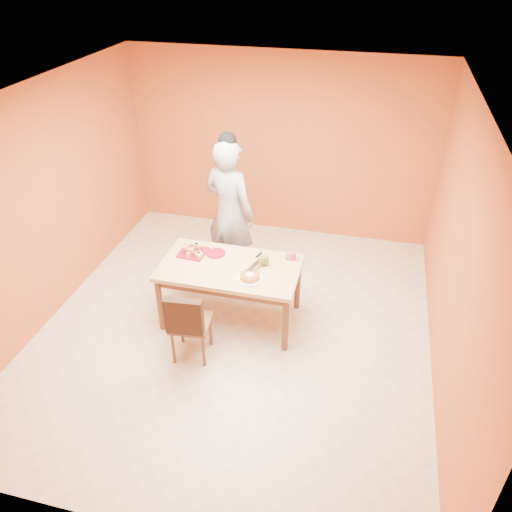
% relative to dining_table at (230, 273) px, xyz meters
% --- Properties ---
extents(floor, '(5.00, 5.00, 0.00)m').
position_rel_dining_table_xyz_m(floor, '(0.10, -0.17, -0.67)').
color(floor, silver).
rests_on(floor, ground).
extents(ceiling, '(5.00, 5.00, 0.00)m').
position_rel_dining_table_xyz_m(ceiling, '(0.10, -0.17, 2.03)').
color(ceiling, silver).
rests_on(ceiling, wall_back).
extents(wall_back, '(4.50, 0.00, 4.50)m').
position_rel_dining_table_xyz_m(wall_back, '(0.10, 2.33, 0.68)').
color(wall_back, '#BE502B').
rests_on(wall_back, floor).
extents(wall_left, '(0.00, 5.00, 5.00)m').
position_rel_dining_table_xyz_m(wall_left, '(-2.15, -0.17, 0.68)').
color(wall_left, '#BE502B').
rests_on(wall_left, floor).
extents(wall_right, '(0.00, 5.00, 5.00)m').
position_rel_dining_table_xyz_m(wall_right, '(2.35, -0.17, 0.68)').
color(wall_right, '#BE502B').
rests_on(wall_right, floor).
extents(dining_table, '(1.60, 0.90, 0.76)m').
position_rel_dining_table_xyz_m(dining_table, '(0.00, 0.00, 0.00)').
color(dining_table, tan).
rests_on(dining_table, floor).
extents(dining_chair, '(0.46, 0.52, 0.91)m').
position_rel_dining_table_xyz_m(dining_chair, '(-0.24, -0.72, -0.19)').
color(dining_chair, brown).
rests_on(dining_chair, floor).
extents(pastry_pile, '(0.28, 0.28, 0.09)m').
position_rel_dining_table_xyz_m(pastry_pile, '(-0.51, 0.16, 0.16)').
color(pastry_pile, tan).
rests_on(pastry_pile, pastry_platter).
extents(person, '(0.83, 0.68, 1.96)m').
position_rel_dining_table_xyz_m(person, '(-0.25, 0.85, 0.31)').
color(person, gray).
rests_on(person, floor).
extents(pastry_platter, '(0.33, 0.33, 0.02)m').
position_rel_dining_table_xyz_m(pastry_platter, '(-0.51, 0.16, 0.10)').
color(pastry_platter, maroon).
rests_on(pastry_platter, dining_table).
extents(red_dinner_plate, '(0.31, 0.31, 0.01)m').
position_rel_dining_table_xyz_m(red_dinner_plate, '(-0.24, 0.21, 0.10)').
color(red_dinner_plate, maroon).
rests_on(red_dinner_plate, dining_table).
extents(white_cake_plate, '(0.31, 0.31, 0.01)m').
position_rel_dining_table_xyz_m(white_cake_plate, '(0.29, -0.19, 0.10)').
color(white_cake_plate, white).
rests_on(white_cake_plate, dining_table).
extents(sponge_cake, '(0.22, 0.22, 0.05)m').
position_rel_dining_table_xyz_m(sponge_cake, '(0.29, -0.19, 0.13)').
color(sponge_cake, '#D17036').
rests_on(sponge_cake, white_cake_plate).
extents(cake_server, '(0.14, 0.29, 0.01)m').
position_rel_dining_table_xyz_m(cake_server, '(0.30, -0.01, 0.16)').
color(cake_server, silver).
rests_on(cake_server, sponge_cake).
extents(egg_ornament, '(0.15, 0.13, 0.15)m').
position_rel_dining_table_xyz_m(egg_ornament, '(0.37, 0.12, 0.17)').
color(egg_ornament, olive).
rests_on(egg_ornament, dining_table).
extents(magenta_glass, '(0.08, 0.08, 0.09)m').
position_rel_dining_table_xyz_m(magenta_glass, '(0.68, 0.31, 0.14)').
color(magenta_glass, '#CE1E71').
rests_on(magenta_glass, dining_table).
extents(checker_tin, '(0.14, 0.14, 0.03)m').
position_rel_dining_table_xyz_m(checker_tin, '(0.63, 0.33, 0.11)').
color(checker_tin, '#3C2710').
rests_on(checker_tin, dining_table).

